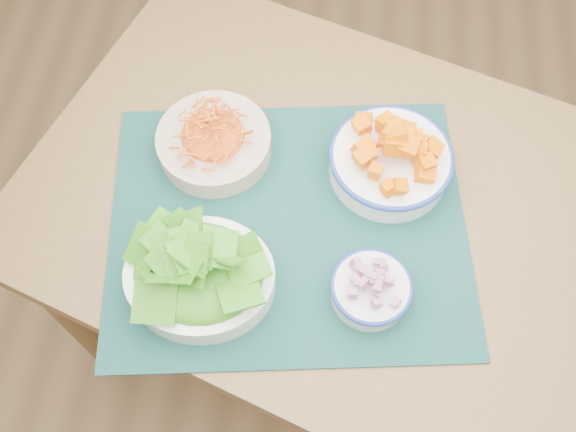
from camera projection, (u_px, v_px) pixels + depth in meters
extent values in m
plane|color=#9F794D|center=(255.00, 357.00, 1.69)|extent=(4.00, 4.00, 0.00)
cube|color=brown|center=(348.00, 209.00, 1.06)|extent=(1.23, 1.01, 0.04)
cylinder|color=brown|center=(77.00, 320.00, 1.37)|extent=(0.06, 0.06, 0.71)
cylinder|color=brown|center=(208.00, 117.00, 1.61)|extent=(0.06, 0.06, 0.71)
cube|color=#0B2A28|center=(288.00, 225.00, 1.03)|extent=(0.63, 0.54, 0.00)
cylinder|color=#CAB196|center=(214.00, 143.00, 1.07)|extent=(0.20, 0.20, 0.04)
ellipsoid|color=orange|center=(212.00, 131.00, 1.04)|extent=(0.17, 0.17, 0.03)
cylinder|color=white|center=(390.00, 163.00, 1.05)|extent=(0.20, 0.20, 0.05)
torus|color=navy|center=(391.00, 156.00, 1.03)|extent=(0.20, 0.20, 0.01)
ellipsoid|color=#FF7900|center=(394.00, 146.00, 1.00)|extent=(0.17, 0.17, 0.05)
ellipsoid|color=#1F730E|center=(196.00, 266.00, 0.91)|extent=(0.20, 0.17, 0.06)
cylinder|color=white|center=(370.00, 290.00, 0.95)|extent=(0.14, 0.14, 0.04)
torus|color=navy|center=(372.00, 287.00, 0.94)|extent=(0.12, 0.12, 0.01)
ellipsoid|color=#7C1750|center=(373.00, 283.00, 0.92)|extent=(0.10, 0.10, 0.02)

